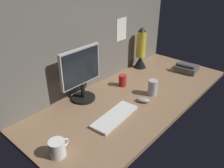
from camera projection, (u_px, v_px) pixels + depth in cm
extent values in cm
cube|color=#8C6B4C|center=(133.00, 96.00, 182.49)|extent=(180.00, 80.00, 3.00)
cube|color=slate|center=(98.00, 36.00, 184.93)|extent=(180.00, 5.00, 79.45)
cube|color=white|center=(121.00, 29.00, 200.92)|extent=(13.04, 0.40, 19.49)
cylinder|color=black|center=(83.00, 98.00, 175.58)|extent=(18.00, 18.00, 1.80)
cylinder|color=black|center=(83.00, 90.00, 172.57)|extent=(3.20, 3.20, 11.00)
cube|color=#B7B7B7|center=(80.00, 67.00, 164.15)|extent=(35.14, 2.40, 27.28)
cube|color=black|center=(82.00, 67.00, 163.33)|extent=(32.74, 0.60, 24.88)
cube|color=silver|center=(115.00, 117.00, 154.14)|extent=(37.99, 16.17, 2.00)
ellipsoid|color=#99999E|center=(143.00, 100.00, 171.30)|extent=(9.06, 11.05, 3.40)
cylinder|color=red|center=(123.00, 80.00, 192.37)|extent=(6.61, 6.61, 9.67)
cylinder|color=white|center=(57.00, 148.00, 122.77)|extent=(8.93, 8.93, 9.54)
torus|color=white|center=(65.00, 142.00, 126.03)|extent=(5.20, 1.00, 5.20)
cylinder|color=#B2B2B7|center=(153.00, 88.00, 178.91)|extent=(7.42, 7.42, 12.31)
cone|color=black|center=(140.00, 62.00, 225.98)|extent=(12.17, 12.17, 11.06)
cylinder|color=gold|center=(141.00, 45.00, 217.66)|extent=(8.85, 8.85, 24.33)
cone|color=black|center=(142.00, 29.00, 210.89)|extent=(7.96, 7.96, 4.42)
cube|color=#4C4C51|center=(187.00, 68.00, 218.95)|extent=(19.09, 20.84, 5.60)
cylinder|color=#4C4C51|center=(185.00, 66.00, 213.78)|extent=(5.16, 17.36, 3.20)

